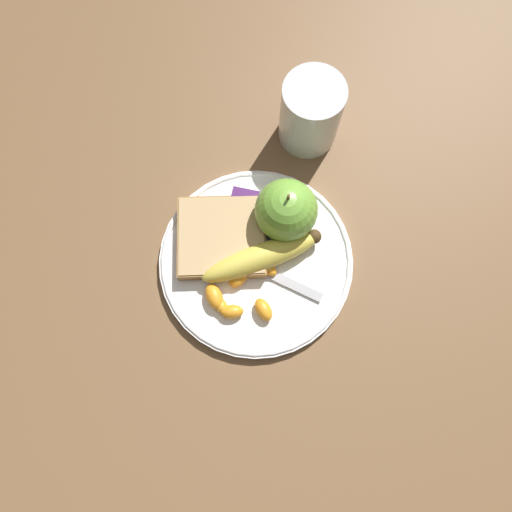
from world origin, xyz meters
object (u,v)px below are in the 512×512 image
(plate, at_px, (256,261))
(bread_slice, at_px, (222,237))
(fork, at_px, (254,267))
(juice_glass, at_px, (310,115))
(banana, at_px, (263,255))
(apple, at_px, (286,210))
(jam_packet, at_px, (247,205))

(plate, xyz_separation_m, bread_slice, (0.05, -0.02, 0.02))
(fork, bearing_deg, plate, -78.69)
(bread_slice, distance_m, fork, 0.06)
(juice_glass, bearing_deg, bread_slice, 66.27)
(plate, height_order, juice_glass, juice_glass)
(juice_glass, relative_size, banana, 0.69)
(juice_glass, xyz_separation_m, apple, (0.01, 0.14, 0.00))
(bread_slice, height_order, fork, bread_slice)
(plate, height_order, bread_slice, bread_slice)
(plate, height_order, banana, banana)
(plate, xyz_separation_m, banana, (-0.01, -0.00, 0.02))
(bread_slice, relative_size, jam_packet, 3.14)
(fork, bearing_deg, jam_packet, -57.33)
(plate, relative_size, bread_slice, 1.87)
(banana, distance_m, fork, 0.02)
(apple, distance_m, fork, 0.08)
(juice_glass, height_order, bread_slice, juice_glass)
(fork, distance_m, jam_packet, 0.08)
(apple, relative_size, fork, 0.55)
(plate, distance_m, bread_slice, 0.05)
(banana, bearing_deg, apple, -107.16)
(juice_glass, xyz_separation_m, banana, (0.02, 0.20, -0.02))
(bread_slice, bearing_deg, apple, -150.22)
(fork, xyz_separation_m, jam_packet, (0.03, -0.08, 0.01))
(plate, bearing_deg, bread_slice, -19.84)
(apple, height_order, fork, apple)
(banana, bearing_deg, jam_packet, -61.71)
(jam_packet, bearing_deg, bread_slice, 66.43)
(banana, height_order, fork, banana)
(plate, relative_size, apple, 2.84)
(banana, bearing_deg, fork, 56.57)
(banana, height_order, jam_packet, banana)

